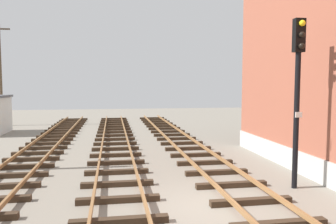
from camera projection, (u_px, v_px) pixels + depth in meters
ground_plane at (207, 207)px, 9.65m from camera, size 80.00×80.00×0.00m
track_near_building at (251, 200)px, 9.86m from camera, size 2.50×51.51×0.32m
track_centre at (119, 208)px, 9.23m from camera, size 2.50×51.51×0.32m
signal_mast at (298, 84)px, 11.14m from camera, size 0.36×0.40×5.70m
utility_pole_far at (0, 73)px, 28.49m from camera, size 1.80×0.24×8.62m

